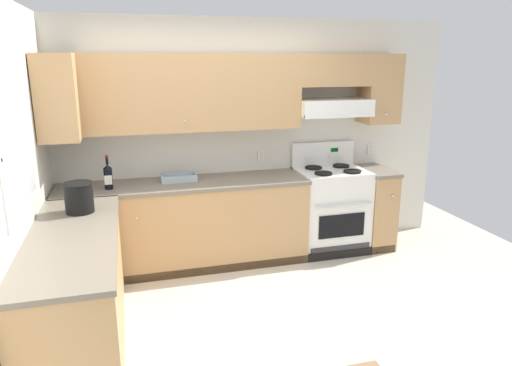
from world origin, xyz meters
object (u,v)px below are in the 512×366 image
wine_bottle (108,176)px  bucket (79,197)px  stove (331,209)px  bowl (179,178)px

wine_bottle → bucket: wine_bottle is taller
stove → bowl: (-1.69, 0.09, 0.46)m
bowl → bucket: bearing=-137.5°
wine_bottle → bucket: size_ratio=1.32×
stove → wine_bottle: bearing=-178.5°
wine_bottle → bucket: bearing=-107.4°
bucket → bowl: bearing=42.5°
stove → wine_bottle: (-2.37, -0.06, 0.56)m
wine_bottle → stove: bearing=1.5°
bowl → bucket: 1.22m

